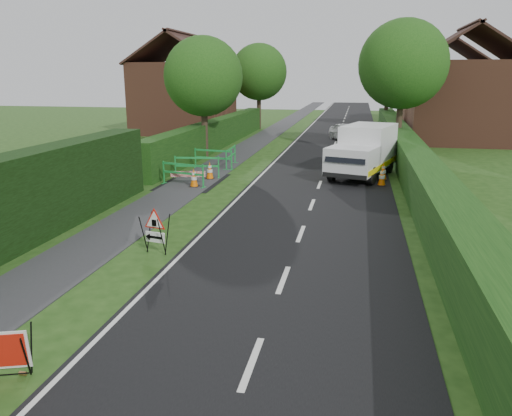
{
  "coord_description": "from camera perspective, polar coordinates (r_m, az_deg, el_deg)",
  "views": [
    {
      "loc": [
        4.0,
        -9.52,
        4.54
      ],
      "look_at": [
        1.16,
        4.43,
        0.75
      ],
      "focal_mm": 35.0,
      "sensor_mm": 36.0,
      "label": 1
    }
  ],
  "objects": [
    {
      "name": "traffic_cone_2",
      "position": [
        25.04,
        12.87,
        4.99
      ],
      "size": [
        0.38,
        0.38,
        0.79
      ],
      "color": "black",
      "rests_on": "ground"
    },
    {
      "name": "hedge_east",
      "position": [
        26.04,
        16.88,
        4.21
      ],
      "size": [
        1.2,
        50.0,
        1.5
      ],
      "primitive_type": "cube",
      "color": "#14380F",
      "rests_on": "ground"
    },
    {
      "name": "footpath",
      "position": [
        45.3,
        2.6,
        9.14
      ],
      "size": [
        2.0,
        90.0,
        0.02
      ],
      "primitive_type": "cube",
      "color": "#2D2D30",
      "rests_on": "ground"
    },
    {
      "name": "redwhite_plank",
      "position": [
        21.73,
        -7.74,
        2.7
      ],
      "size": [
        1.48,
        0.35,
        0.25
      ],
      "primitive_type": "cube",
      "rotation": [
        0.0,
        0.0,
        0.21
      ],
      "color": "red",
      "rests_on": "ground"
    },
    {
      "name": "ground",
      "position": [
        11.29,
        -10.45,
        -9.1
      ],
      "size": [
        120.0,
        120.0,
        0.0
      ],
      "primitive_type": "plane",
      "color": "#1E4112",
      "rests_on": "ground"
    },
    {
      "name": "ped_barrier_2",
      "position": [
        25.16,
        -4.92,
        5.9
      ],
      "size": [
        2.09,
        0.68,
        1.0
      ],
      "rotation": [
        0.0,
        0.0,
        -0.16
      ],
      "color": "green",
      "rests_on": "ground"
    },
    {
      "name": "litter_can",
      "position": [
        9.01,
        -25.06,
        -16.94
      ],
      "size": [
        0.12,
        0.07,
        0.07
      ],
      "primitive_type": "cylinder",
      "rotation": [
        0.0,
        1.57,
        0.0
      ],
      "color": "#BF7F4C",
      "rests_on": "ground"
    },
    {
      "name": "works_van",
      "position": [
        23.66,
        12.22,
        6.51
      ],
      "size": [
        3.31,
        5.4,
        2.31
      ],
      "rotation": [
        0.0,
        0.0,
        -0.29
      ],
      "color": "silver",
      "rests_on": "ground"
    },
    {
      "name": "traffic_cone_1",
      "position": [
        23.12,
        14.33,
        4.09
      ],
      "size": [
        0.38,
        0.38,
        0.79
      ],
      "color": "black",
      "rests_on": "ground"
    },
    {
      "name": "triangle_sign",
      "position": [
        13.21,
        -11.62,
        -2.21
      ],
      "size": [
        0.84,
        0.84,
        1.04
      ],
      "rotation": [
        0.0,
        0.0,
        -0.21
      ],
      "color": "black",
      "rests_on": "ground"
    },
    {
      "name": "ped_barrier_3",
      "position": [
        25.75,
        -2.9,
        6.14
      ],
      "size": [
        0.4,
        2.07,
        1.0
      ],
      "rotation": [
        0.0,
        0.0,
        1.6
      ],
      "color": "green",
      "rests_on": "ground"
    },
    {
      "name": "tree_nw",
      "position": [
        28.84,
        -6.04,
        14.7
      ],
      "size": [
        4.4,
        4.4,
        6.7
      ],
      "color": "#2D2116",
      "rests_on": "ground"
    },
    {
      "name": "road_surface",
      "position": [
        44.78,
        9.65,
        8.88
      ],
      "size": [
        6.0,
        90.0,
        0.02
      ],
      "primitive_type": "cube",
      "color": "black",
      "rests_on": "ground"
    },
    {
      "name": "tree_fe",
      "position": [
        47.58,
        14.86,
        14.04
      ],
      "size": [
        4.2,
        4.2,
        6.33
      ],
      "color": "#2D2116",
      "rests_on": "ground"
    },
    {
      "name": "house_east_b",
      "position": [
        52.17,
        20.82,
        12.16
      ],
      "size": [
        7.5,
        7.4,
        7.88
      ],
      "color": "brown",
      "rests_on": "ground"
    },
    {
      "name": "house_west",
      "position": [
        41.96,
        -8.18,
        12.51
      ],
      "size": [
        7.5,
        7.4,
        7.88
      ],
      "color": "brown",
      "rests_on": "ground"
    },
    {
      "name": "tree_ne",
      "position": [
        31.62,
        16.47,
        15.47
      ],
      "size": [
        5.2,
        5.2,
        7.79
      ],
      "color": "#2D2116",
      "rests_on": "ground"
    },
    {
      "name": "hedge_west_far",
      "position": [
        33.1,
        -4.41,
        6.97
      ],
      "size": [
        1.0,
        24.0,
        1.8
      ],
      "primitive_type": "cube",
      "color": "#14380F",
      "rests_on": "ground"
    },
    {
      "name": "traffic_cone_0",
      "position": [
        21.86,
        14.2,
        3.5
      ],
      "size": [
        0.38,
        0.38,
        0.79
      ],
      "color": "black",
      "rests_on": "ground"
    },
    {
      "name": "house_east_a",
      "position": [
        38.2,
        22.52,
        11.33
      ],
      "size": [
        7.5,
        7.4,
        7.88
      ],
      "color": "brown",
      "rests_on": "ground"
    },
    {
      "name": "traffic_cone_4",
      "position": [
        22.67,
        -5.31,
        4.29
      ],
      "size": [
        0.38,
        0.38,
        0.79
      ],
      "color": "black",
      "rests_on": "ground"
    },
    {
      "name": "ped_barrier_0",
      "position": [
        21.32,
        -8.35,
        4.17
      ],
      "size": [
        2.08,
        0.87,
        1.0
      ],
      "rotation": [
        0.0,
        0.0,
        -0.26
      ],
      "color": "green",
      "rests_on": "ground"
    },
    {
      "name": "traffic_cone_3",
      "position": [
        21.11,
        -7.11,
        3.45
      ],
      "size": [
        0.38,
        0.38,
        0.79
      ],
      "color": "black",
      "rests_on": "ground"
    },
    {
      "name": "tree_fw",
      "position": [
        44.37,
        0.35,
        15.27
      ],
      "size": [
        4.8,
        4.8,
        7.24
      ],
      "color": "#2D2116",
      "rests_on": "ground"
    },
    {
      "name": "hatchback_car",
      "position": [
        36.64,
        10.24,
        8.54
      ],
      "size": [
        2.83,
        3.96,
        1.25
      ],
      "primitive_type": "imported",
      "rotation": [
        0.0,
        0.0,
        0.41
      ],
      "color": "silver",
      "rests_on": "ground"
    },
    {
      "name": "ped_barrier_1",
      "position": [
        22.97,
        -6.78,
        4.99
      ],
      "size": [
        2.09,
        0.61,
        1.0
      ],
      "rotation": [
        0.0,
        0.0,
        0.13
      ],
      "color": "green",
      "rests_on": "ground"
    }
  ]
}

